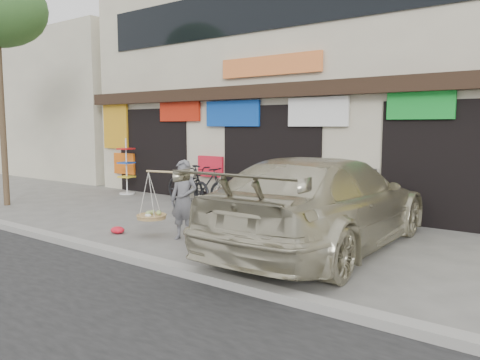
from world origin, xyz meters
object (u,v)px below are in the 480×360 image
Objects in this scene: street_vendor at (184,203)px; bike_2 at (265,193)px; bike_0 at (188,184)px; bike_1 at (204,185)px; suv at (324,203)px; display_rack at (127,172)px.

bike_2 is at bearing 77.80° from street_vendor.
bike_1 is at bearing -73.70° from bike_0.
suv is at bearing -117.72° from bike_1.
suv reaches higher than street_vendor.
display_rack is (-5.59, 0.47, 0.15)m from bike_2.
suv reaches higher than bike_1.
street_vendor is 3.92m from bike_1.
suv reaches higher than bike_2.
bike_1 is at bearing -26.60° from suv.
street_vendor is at bearing -124.42° from bike_0.
bike_2 is 1.22× the size of display_rack.
bike_0 is at bearing -3.03° from display_rack.
display_rack is at bearing 136.21° from street_vendor.
suv is at bearing 9.04° from street_vendor.
suv is 3.21× the size of display_rack.
bike_1 is (0.57, 0.03, 0.02)m from bike_0.
bike_2 is (2.79, -0.32, 0.04)m from bike_0.
street_vendor is 6.55m from display_rack.
street_vendor is 4.26m from bike_0.
bike_0 is 2.81m from display_rack.
display_rack is (-3.37, 0.12, 0.17)m from bike_1.
bike_2 is (2.21, -0.35, 0.02)m from bike_1.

